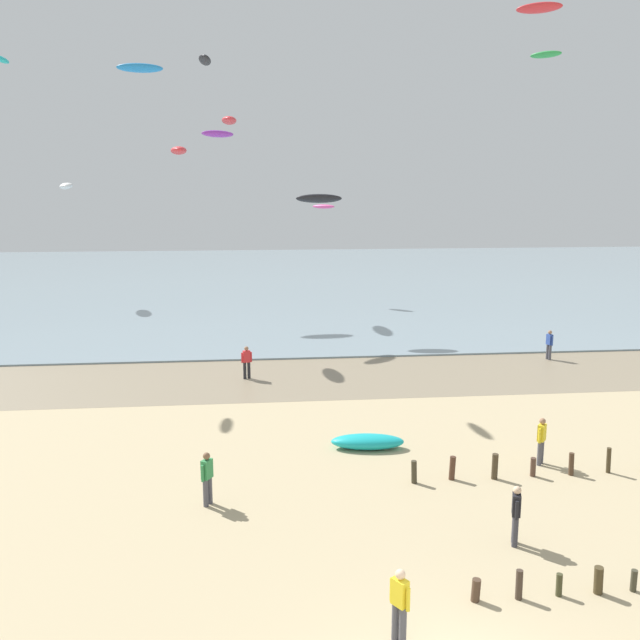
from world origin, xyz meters
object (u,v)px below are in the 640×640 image
(person_far_down_beach, at_px, (516,513))
(kite_aloft_1, at_px, (229,120))
(kite_aloft_8, at_px, (0,59))
(kite_aloft_5, at_px, (179,151))
(person_left_flank, at_px, (541,440))
(kite_aloft_9, at_px, (323,207))
(person_by_waterline, at_px, (247,361))
(kite_aloft_6, at_px, (546,55))
(person_mid_beach, at_px, (207,477))
(kite_aloft_3, at_px, (218,134))
(person_nearest_camera, at_px, (400,603))
(grounded_kite, at_px, (367,442))
(kite_aloft_0, at_px, (539,8))
(kite_aloft_10, at_px, (140,68))
(kite_aloft_4, at_px, (205,60))
(kite_aloft_7, at_px, (66,186))
(person_trailing_behind, at_px, (549,344))
(kite_aloft_11, at_px, (319,198))

(person_far_down_beach, xyz_separation_m, kite_aloft_1, (-8.57, 37.58, 13.85))
(kite_aloft_8, bearing_deg, kite_aloft_5, -61.41)
(person_left_flank, relative_size, kite_aloft_9, 0.79)
(person_by_waterline, relative_size, kite_aloft_6, 0.68)
(person_mid_beach, relative_size, kite_aloft_3, 0.71)
(person_nearest_camera, bearing_deg, person_mid_beach, 123.10)
(person_nearest_camera, distance_m, person_mid_beach, 8.22)
(grounded_kite, xyz_separation_m, kite_aloft_1, (-5.74, 30.31, 14.49))
(person_mid_beach, height_order, kite_aloft_3, kite_aloft_3)
(kite_aloft_0, relative_size, kite_aloft_3, 1.23)
(person_mid_beach, bearing_deg, grounded_kite, 35.41)
(grounded_kite, height_order, kite_aloft_10, kite_aloft_10)
(kite_aloft_4, height_order, kite_aloft_7, kite_aloft_4)
(person_far_down_beach, bearing_deg, kite_aloft_3, 107.39)
(person_nearest_camera, distance_m, kite_aloft_6, 50.05)
(grounded_kite, bearing_deg, kite_aloft_6, -116.25)
(kite_aloft_6, distance_m, kite_aloft_9, 21.29)
(person_far_down_beach, xyz_separation_m, kite_aloft_6, (16.46, 37.81, 19.15))
(kite_aloft_5, distance_m, kite_aloft_6, 31.48)
(person_trailing_behind, bearing_deg, person_nearest_camera, -120.77)
(person_nearest_camera, bearing_deg, kite_aloft_11, 87.46)
(person_by_waterline, distance_m, kite_aloft_9, 25.42)
(kite_aloft_3, bearing_deg, grounded_kite, -110.67)
(kite_aloft_5, relative_size, kite_aloft_6, 1.15)
(person_trailing_behind, distance_m, kite_aloft_0, 22.95)
(kite_aloft_6, xyz_separation_m, kite_aloft_11, (-19.09, -10.13, -11.07))
(person_nearest_camera, relative_size, person_left_flank, 1.00)
(person_mid_beach, xyz_separation_m, kite_aloft_5, (-2.72, 22.06, 10.92))
(kite_aloft_6, bearing_deg, person_by_waterline, -96.08)
(kite_aloft_6, bearing_deg, kite_aloft_11, -108.86)
(kite_aloft_6, bearing_deg, person_nearest_camera, -73.11)
(person_mid_beach, relative_size, kite_aloft_10, 0.49)
(person_trailing_behind, bearing_deg, person_far_down_beach, -116.59)
(grounded_kite, xyz_separation_m, kite_aloft_8, (-16.67, 13.74, 15.79))
(person_far_down_beach, xyz_separation_m, kite_aloft_7, (-22.36, 42.68, 8.94))
(kite_aloft_6, relative_size, kite_aloft_9, 1.16)
(kite_aloft_4, distance_m, kite_aloft_6, 31.94)
(kite_aloft_6, height_order, kite_aloft_11, kite_aloft_6)
(person_by_waterline, height_order, person_left_flank, same)
(kite_aloft_9, height_order, kite_aloft_11, kite_aloft_11)
(person_trailing_behind, xyz_separation_m, kite_aloft_10, (-25.04, 19.28, 17.76))
(kite_aloft_4, bearing_deg, person_trailing_behind, 83.15)
(kite_aloft_0, distance_m, kite_aloft_5, 25.69)
(person_by_waterline, relative_size, person_trailing_behind, 1.00)
(kite_aloft_10, bearing_deg, kite_aloft_9, -177.75)
(person_nearest_camera, height_order, kite_aloft_3, kite_aloft_3)
(person_left_flank, relative_size, kite_aloft_11, 0.57)
(kite_aloft_11, bearing_deg, kite_aloft_0, 10.46)
(kite_aloft_1, bearing_deg, person_nearest_camera, -175.35)
(kite_aloft_7, bearing_deg, person_nearest_camera, -171.53)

